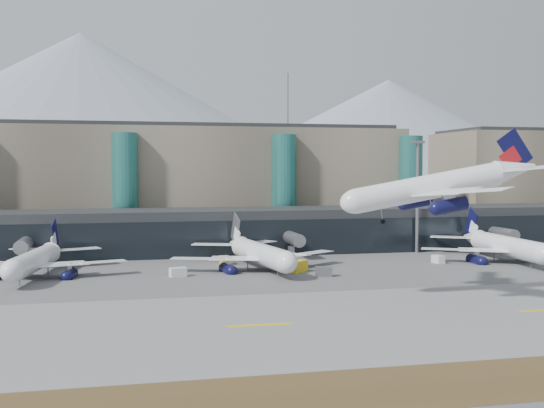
{
  "coord_description": "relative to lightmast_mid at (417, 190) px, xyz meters",
  "views": [
    {
      "loc": [
        -36.82,
        -96.21,
        19.33
      ],
      "look_at": [
        -7.7,
        32.0,
        12.44
      ],
      "focal_mm": 45.0,
      "sensor_mm": 36.0,
      "label": 1
    }
  ],
  "objects": [
    {
      "name": "ground",
      "position": [
        -30.0,
        -48.0,
        -14.42
      ],
      "size": [
        900.0,
        900.0,
        0.0
      ],
      "primitive_type": "plane",
      "color": "#515154",
      "rests_on": "ground"
    },
    {
      "name": "runway_strip",
      "position": [
        -30.0,
        -63.0,
        -14.4
      ],
      "size": [
        400.0,
        40.0,
        0.04
      ],
      "primitive_type": "cube",
      "color": "slate",
      "rests_on": "ground"
    },
    {
      "name": "dirt_verge",
      "position": [
        -30.0,
        -88.0,
        -14.42
      ],
      "size": [
        400.0,
        14.0,
        0.03
      ],
      "primitive_type": "cube",
      "color": "#47351E",
      "rests_on": "ground"
    },
    {
      "name": "runway_markings",
      "position": [
        -30.0,
        -63.0,
        -14.37
      ],
      "size": [
        128.0,
        1.0,
        0.02
      ],
      "color": "gold",
      "rests_on": "ground"
    },
    {
      "name": "concourse",
      "position": [
        -30.02,
        9.73,
        -9.45
      ],
      "size": [
        170.0,
        27.0,
        10.0
      ],
      "color": "black",
      "rests_on": "ground"
    },
    {
      "name": "terminal_main",
      "position": [
        -55.0,
        42.0,
        1.03
      ],
      "size": [
        130.0,
        30.0,
        31.0
      ],
      "color": "gray",
      "rests_on": "ground"
    },
    {
      "name": "teal_towers",
      "position": [
        -44.99,
        26.01,
        -0.41
      ],
      "size": [
        116.4,
        19.4,
        46.0
      ],
      "color": "#28716A",
      "rests_on": "ground"
    },
    {
      "name": "mountain_ridge",
      "position": [
        -14.03,
        332.0,
        31.33
      ],
      "size": [
        910.0,
        400.0,
        110.0
      ],
      "color": "gray",
      "rests_on": "ground"
    },
    {
      "name": "lightmast_mid",
      "position": [
        0.0,
        0.0,
        0.0
      ],
      "size": [
        3.0,
        1.2,
        25.6
      ],
      "color": "slate",
      "rests_on": "ground"
    },
    {
      "name": "hero_jet",
      "position": [
        -19.47,
        -52.41,
        3.44
      ],
      "size": [
        31.3,
        32.17,
        10.36
      ],
      "rotation": [
        0.0,
        -0.17,
        -0.04
      ],
      "color": "white",
      "rests_on": "ground"
    },
    {
      "name": "jet_parked_left",
      "position": [
        -80.88,
        -15.67,
        -10.36
      ],
      "size": [
        32.88,
        33.16,
        10.72
      ],
      "rotation": [
        0.0,
        0.0,
        1.41
      ],
      "color": "white",
      "rests_on": "ground"
    },
    {
      "name": "jet_parked_mid",
      "position": [
        -40.99,
        -15.59,
        -10.15
      ],
      "size": [
        34.72,
        34.86,
        11.3
      ],
      "rotation": [
        0.0,
        0.0,
        1.72
      ],
      "color": "white",
      "rests_on": "ground"
    },
    {
      "name": "jet_parked_right",
      "position": [
        11.51,
        -15.52,
        -9.98
      ],
      "size": [
        36.43,
        35.55,
        11.74
      ],
      "rotation": [
        0.0,
        0.0,
        1.52
      ],
      "color": "white",
      "rests_on": "ground"
    },
    {
      "name": "veh_a",
      "position": [
        -56.5,
        -22.9,
        -13.6
      ],
      "size": [
        3.18,
        2.21,
        1.63
      ],
      "primitive_type": "cube",
      "rotation": [
        0.0,
        0.0,
        0.21
      ],
      "color": "silver",
      "rests_on": "ground"
    },
    {
      "name": "veh_b",
      "position": [
        -45.88,
        -9.22,
        -13.58
      ],
      "size": [
        1.93,
        2.99,
        1.68
      ],
      "primitive_type": "cube",
      "rotation": [
        0.0,
        0.0,
        1.62
      ],
      "color": "gold",
      "rests_on": "ground"
    },
    {
      "name": "veh_c",
      "position": [
        -30.94,
        -28.19,
        -13.56
      ],
      "size": [
        3.43,
        2.47,
        1.71
      ],
      "primitive_type": "cube",
      "rotation": [
        0.0,
        0.0,
        -0.3
      ],
      "color": "#48484D",
      "rests_on": "ground"
    },
    {
      "name": "veh_g",
      "position": [
        -3.15,
        -17.07,
        -13.62
      ],
      "size": [
        1.96,
        2.93,
        1.59
      ],
      "primitive_type": "cube",
      "rotation": [
        0.0,
        0.0,
        -1.43
      ],
      "color": "silver",
      "rests_on": "ground"
    },
    {
      "name": "veh_h",
      "position": [
        -34.29,
        -22.52,
        -13.33
      ],
      "size": [
        4.35,
        4.17,
        2.19
      ],
      "primitive_type": "cube",
      "rotation": [
        0.0,
        0.0,
        0.72
      ],
      "color": "gold",
      "rests_on": "ground"
    }
  ]
}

